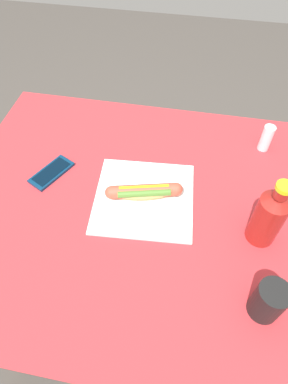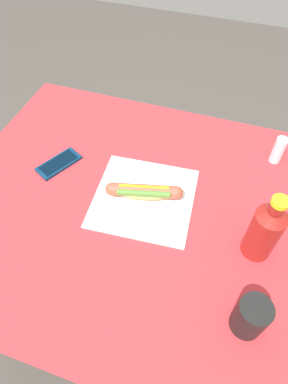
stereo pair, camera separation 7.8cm
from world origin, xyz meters
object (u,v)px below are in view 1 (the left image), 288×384
(hot_dog, at_px, (144,192))
(soda_bottle, at_px, (269,216))
(cell_phone, at_px, (52,172))
(salt_shaker, at_px, (266,138))
(drinking_cup, at_px, (269,301))

(hot_dog, bearing_deg, soda_bottle, 168.69)
(cell_phone, xyz_separation_m, salt_shaker, (-0.65, -0.23, 0.04))
(drinking_cup, height_order, salt_shaker, drinking_cup)
(drinking_cup, xyz_separation_m, salt_shaker, (-0.02, -0.54, -0.01))
(soda_bottle, xyz_separation_m, salt_shaker, (-0.02, -0.34, -0.05))
(soda_bottle, distance_m, salt_shaker, 0.35)
(drinking_cup, bearing_deg, soda_bottle, -89.84)
(cell_phone, distance_m, drinking_cup, 0.70)
(drinking_cup, relative_size, salt_shaker, 1.18)
(salt_shaker, bearing_deg, hot_dog, 38.72)
(hot_dog, relative_size, cell_phone, 1.42)
(hot_dog, xyz_separation_m, soda_bottle, (-0.33, 0.07, 0.06))
(drinking_cup, distance_m, salt_shaker, 0.54)
(salt_shaker, bearing_deg, soda_bottle, 86.40)
(hot_dog, bearing_deg, salt_shaker, -141.28)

